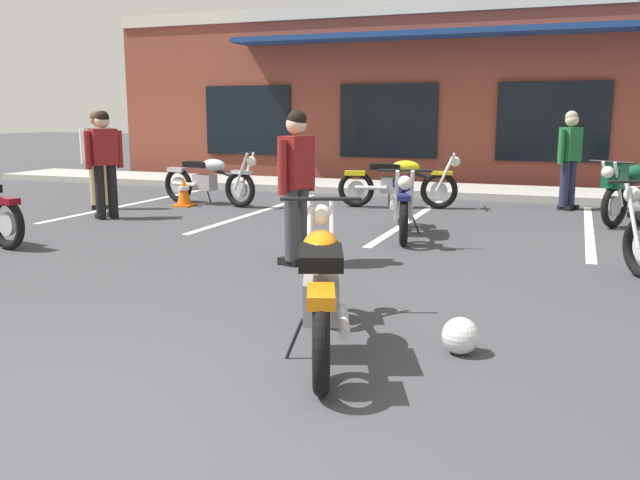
% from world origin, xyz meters
% --- Properties ---
extents(ground_plane, '(80.00, 80.00, 0.00)m').
position_xyz_m(ground_plane, '(0.00, 3.71, 0.00)').
color(ground_plane, '#3D3D42').
extents(sidewalk_kerb, '(22.00, 1.80, 0.14)m').
position_xyz_m(sidewalk_kerb, '(0.00, 11.48, 0.07)').
color(sidewalk_kerb, '#A8A59E').
rests_on(sidewalk_kerb, ground_plane).
extents(brick_storefront_building, '(18.15, 5.91, 4.12)m').
position_xyz_m(brick_storefront_building, '(0.00, 15.64, 2.06)').
color(brick_storefront_building, brown).
rests_on(brick_storefront_building, ground_plane).
extents(painted_stall_lines, '(10.48, 4.80, 0.01)m').
position_xyz_m(painted_stall_lines, '(0.00, 7.88, 0.00)').
color(painted_stall_lines, silver).
rests_on(painted_stall_lines, ground_plane).
extents(motorcycle_foreground_classic, '(1.05, 2.02, 0.98)m').
position_xyz_m(motorcycle_foreground_classic, '(0.76, 1.86, 0.46)').
color(motorcycle_foreground_classic, black).
rests_on(motorcycle_foreground_classic, ground_plane).
extents(motorcycle_black_cruiser, '(1.33, 1.87, 0.98)m').
position_xyz_m(motorcycle_black_cruiser, '(3.22, 8.68, 0.53)').
color(motorcycle_black_cruiser, black).
rests_on(motorcycle_black_cruiser, ground_plane).
extents(motorcycle_blue_standard, '(2.10, 0.76, 0.98)m').
position_xyz_m(motorcycle_blue_standard, '(-3.82, 8.30, 0.46)').
color(motorcycle_blue_standard, black).
rests_on(motorcycle_blue_standard, ground_plane).
extents(motorcycle_orange_scrambler, '(0.91, 2.07, 0.98)m').
position_xyz_m(motorcycle_orange_scrambler, '(0.21, 6.43, 0.46)').
color(motorcycle_orange_scrambler, black).
rests_on(motorcycle_orange_scrambler, ground_plane).
extents(motorcycle_cream_vintage, '(2.09, 0.83, 0.98)m').
position_xyz_m(motorcycle_cream_vintage, '(-0.52, 9.09, 0.46)').
color(motorcycle_cream_vintage, black).
rests_on(motorcycle_cream_vintage, ground_plane).
extents(person_in_black_shirt, '(0.34, 0.61, 1.68)m').
position_xyz_m(person_in_black_shirt, '(-0.45, 4.33, 0.95)').
color(person_in_black_shirt, black).
rests_on(person_in_black_shirt, ground_plane).
extents(person_in_shorts_foreground, '(0.42, 0.56, 1.68)m').
position_xyz_m(person_in_shorts_foreground, '(2.24, 9.91, 0.95)').
color(person_in_shorts_foreground, black).
rests_on(person_in_shorts_foreground, ground_plane).
extents(person_by_back_row, '(0.41, 0.57, 1.68)m').
position_xyz_m(person_by_back_row, '(-4.49, 6.28, 0.95)').
color(person_by_back_row, black).
rests_on(person_by_back_row, ground_plane).
extents(person_near_building, '(0.59, 0.39, 1.68)m').
position_xyz_m(person_near_building, '(-5.27, 7.13, 0.95)').
color(person_near_building, black).
rests_on(person_near_building, ground_plane).
extents(helmet_on_pavement, '(0.26, 0.26, 0.26)m').
position_xyz_m(helmet_on_pavement, '(1.69, 2.13, 0.13)').
color(helmet_on_pavement, silver).
rests_on(helmet_on_pavement, ground_plane).
extents(traffic_cone, '(0.34, 0.34, 0.53)m').
position_xyz_m(traffic_cone, '(-4.15, 7.97, 0.26)').
color(traffic_cone, orange).
rests_on(traffic_cone, ground_plane).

